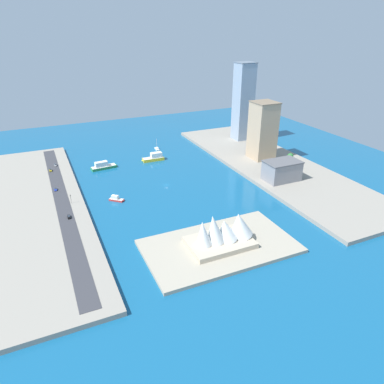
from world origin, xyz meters
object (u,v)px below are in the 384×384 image
(suv_black, at_px, (69,217))
(opera_landmark, at_px, (223,232))
(ferry_green_doubledeck, at_px, (103,166))
(hatchback_blue, at_px, (55,189))
(apartment_midrise_tan, at_px, (263,131))
(taxi_yellow_cab, at_px, (50,170))
(sailboat_small_white, at_px, (157,149))
(ferry_yellow_fast, at_px, (154,157))
(tower_tall_glass, at_px, (243,102))
(traffic_light_waterfront, at_px, (71,198))
(van_white, at_px, (55,165))
(warehouse_low_gray, at_px, (282,170))
(tugboat_red, at_px, (116,199))

(suv_black, distance_m, opera_landmark, 98.20)
(ferry_green_doubledeck, bearing_deg, hatchback_blue, 40.17)
(apartment_midrise_tan, xyz_separation_m, opera_landmark, (97.92, 107.31, -17.96))
(taxi_yellow_cab, bearing_deg, sailboat_small_white, -166.71)
(ferry_yellow_fast, bearing_deg, ferry_green_doubledeck, 1.64)
(tower_tall_glass, distance_m, traffic_light_waterfront, 202.63)
(ferry_yellow_fast, relative_size, ferry_green_doubledeck, 0.91)
(tower_tall_glass, xyz_separation_m, suv_black, (186.85, 100.59, -37.29))
(van_white, bearing_deg, ferry_yellow_fast, 169.78)
(warehouse_low_gray, distance_m, suv_black, 158.03)
(ferry_yellow_fast, xyz_separation_m, taxi_yellow_cab, (88.34, -4.24, 0.86))
(sailboat_small_white, relative_size, tower_tall_glass, 0.14)
(warehouse_low_gray, bearing_deg, traffic_light_waterfront, -9.47)
(apartment_midrise_tan, bearing_deg, sailboat_small_white, -41.75)
(tugboat_red, height_order, tower_tall_glass, tower_tall_glass)
(tower_tall_glass, height_order, taxi_yellow_cab, tower_tall_glass)
(suv_black, bearing_deg, tugboat_red, -153.28)
(tower_tall_glass, relative_size, taxi_yellow_cab, 16.50)
(ferry_green_doubledeck, bearing_deg, van_white, -23.80)
(warehouse_low_gray, height_order, traffic_light_waterfront, warehouse_low_gray)
(traffic_light_waterfront, bearing_deg, opera_landmark, 129.83)
(tugboat_red, distance_m, apartment_midrise_tan, 143.43)
(taxi_yellow_cab, bearing_deg, hatchback_blue, 90.45)
(van_white, bearing_deg, warehouse_low_gray, 146.70)
(tower_tall_glass, bearing_deg, tugboat_red, 28.64)
(tugboat_red, bearing_deg, traffic_light_waterfront, -6.08)
(apartment_midrise_tan, distance_m, suv_black, 179.08)
(suv_black, relative_size, opera_landmark, 0.13)
(warehouse_low_gray, distance_m, traffic_light_waterfront, 155.93)
(tower_tall_glass, relative_size, apartment_midrise_tan, 1.53)
(tugboat_red, distance_m, warehouse_low_gray, 126.54)
(warehouse_low_gray, height_order, van_white, warehouse_low_gray)
(taxi_yellow_cab, bearing_deg, ferry_yellow_fast, 177.25)
(apartment_midrise_tan, relative_size, suv_black, 10.40)
(tower_tall_glass, relative_size, suv_black, 15.86)
(warehouse_low_gray, bearing_deg, sailboat_small_white, -62.23)
(sailboat_small_white, bearing_deg, traffic_light_waterfront, 44.39)
(sailboat_small_white, bearing_deg, ferry_green_doubledeck, 26.52)
(opera_landmark, bearing_deg, ferry_green_doubledeck, -75.93)
(ferry_yellow_fast, height_order, hatchback_blue, ferry_yellow_fast)
(sailboat_small_white, distance_m, taxi_yellow_cab, 103.58)
(warehouse_low_gray, distance_m, van_white, 188.26)
(taxi_yellow_cab, relative_size, suv_black, 0.96)
(ferry_green_doubledeck, xyz_separation_m, opera_landmark, (-36.44, 145.35, 7.36))
(traffic_light_waterfront, bearing_deg, suv_black, 78.67)
(sailboat_small_white, height_order, hatchback_blue, sailboat_small_white)
(tower_tall_glass, relative_size, van_white, 15.94)
(ferry_yellow_fast, bearing_deg, tugboat_red, 52.43)
(sailboat_small_white, height_order, apartment_midrise_tan, apartment_midrise_tan)
(traffic_light_waterfront, height_order, opera_landmark, opera_landmark)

